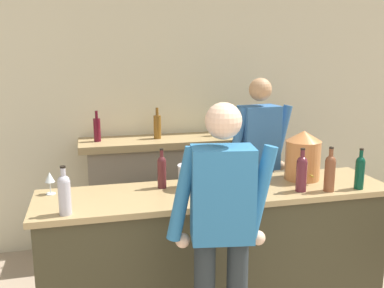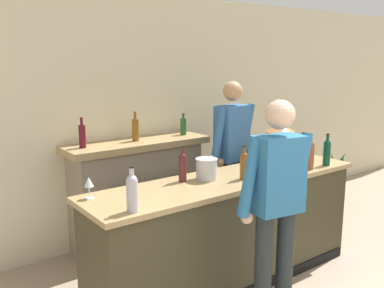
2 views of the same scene
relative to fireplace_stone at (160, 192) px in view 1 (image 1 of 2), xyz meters
The scene contains 16 objects.
wall_back_panel 0.86m from the fireplace_stone, 43.17° to the left, with size 12.00×0.07×2.75m.
bar_counter 1.26m from the fireplace_stone, 78.89° to the right, with size 2.72×0.68×1.01m.
fireplace_stone is the anchor object (origin of this frame).
person_customer 2.01m from the fireplace_stone, 88.86° to the right, with size 0.65×0.35×1.77m.
person_bartender 1.11m from the fireplace_stone, 35.49° to the right, with size 0.65×0.34×1.81m.
copper_dispenser 1.63m from the fireplace_stone, 48.16° to the right, with size 0.29×0.33×0.41m.
ice_bucket_steel 1.26m from the fireplace_stone, 87.67° to the right, with size 0.20×0.20×0.19m.
wine_bottle_port_short 2.05m from the fireplace_stone, 48.35° to the right, with size 0.07×0.07×0.32m.
wine_bottle_chardonnay_pale 1.74m from the fireplace_stone, 59.15° to the right, with size 0.08×0.08×0.33m.
wine_bottle_riesling_slim 1.89m from the fireplace_stone, 54.29° to the right, with size 0.08×0.08×0.34m.
wine_bottle_cabernet_heavy 1.22m from the fireplace_stone, 98.44° to the right, with size 0.07×0.07×0.31m.
wine_bottle_burgundy_dark 1.48m from the fireplace_stone, 76.84° to the right, with size 0.07×0.07×0.30m.
wine_bottle_merlot_tall 1.80m from the fireplace_stone, 120.40° to the right, with size 0.08×0.08×0.33m.
wine_glass_back_row 1.53m from the fireplace_stone, 133.81° to the right, with size 0.07×0.07×0.17m.
wine_glass_front_left 1.18m from the fireplace_stone, 78.92° to the right, with size 0.09×0.09×0.18m.
wine_glass_mid_counter 1.43m from the fireplace_stone, 61.77° to the right, with size 0.07×0.07×0.16m.
Camera 1 is at (-0.98, -0.81, 2.05)m, focal length 40.00 mm.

